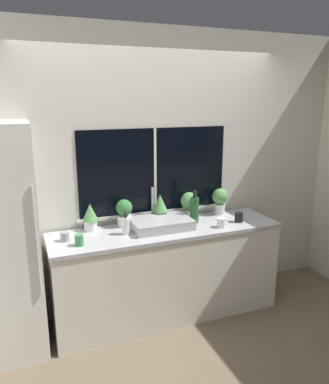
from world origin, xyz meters
TOP-DOWN VIEW (x-y plane):
  - ground_plane at (0.00, 0.00)m, footprint 14.00×14.00m
  - wall_back at (0.00, 0.63)m, footprint 8.00×0.09m
  - wall_right at (2.06, 1.50)m, footprint 0.06×7.00m
  - counter at (0.00, 0.28)m, footprint 2.16×0.58m
  - sink at (-0.05, 0.31)m, footprint 0.55×0.43m
  - potted_plant_far_left at (-0.67, 0.49)m, footprint 0.14×0.14m
  - potted_plant_left at (-0.35, 0.49)m, footprint 0.15×0.15m
  - potted_plant_center at (0.01, 0.49)m, footprint 0.15×0.15m
  - potted_plant_right at (0.33, 0.49)m, footprint 0.18×0.18m
  - potted_plant_far_right at (0.68, 0.49)m, footprint 0.16×0.16m
  - soap_bottle at (-0.40, 0.28)m, footprint 0.07×0.07m
  - bottle_tall at (0.31, 0.34)m, footprint 0.08×0.08m
  - mug_grey at (-0.92, 0.31)m, footprint 0.08×0.08m
  - mug_black at (0.72, 0.20)m, footprint 0.08×0.08m
  - mug_green at (-0.82, 0.16)m, footprint 0.07×0.07m
  - mug_white at (0.48, 0.12)m, footprint 0.08×0.08m

SIDE VIEW (x-z plane):
  - ground_plane at x=0.00m, z-range 0.00..0.00m
  - counter at x=0.00m, z-range 0.00..0.88m
  - mug_grey at x=-0.92m, z-range 0.88..0.96m
  - mug_white at x=0.48m, z-range 0.88..0.97m
  - mug_green at x=-0.82m, z-range 0.88..0.97m
  - sink at x=-0.05m, z-range 0.76..1.10m
  - mug_black at x=0.72m, z-range 0.88..0.98m
  - soap_bottle at x=-0.40m, z-range 0.87..1.06m
  - bottle_tall at x=0.31m, z-range 0.86..1.17m
  - potted_plant_far_left at x=-0.67m, z-range 0.89..1.14m
  - potted_plant_left at x=-0.35m, z-range 0.89..1.15m
  - potted_plant_center at x=0.01m, z-range 0.90..1.17m
  - potted_plant_right at x=0.33m, z-range 0.91..1.17m
  - potted_plant_far_right at x=0.68m, z-range 0.91..1.18m
  - wall_back at x=0.00m, z-range 0.00..2.70m
  - wall_right at x=2.06m, z-range 0.00..2.70m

